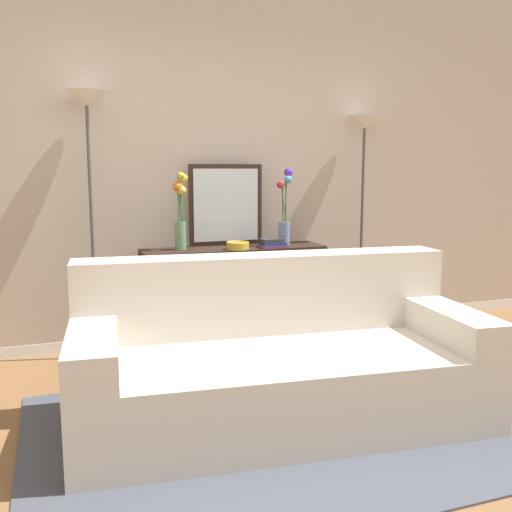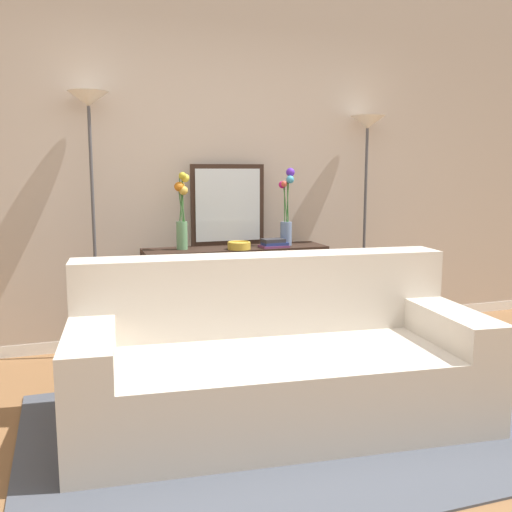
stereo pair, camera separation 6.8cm
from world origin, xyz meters
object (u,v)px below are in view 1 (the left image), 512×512
Objects in this scene: fruit_bowl at (238,245)px; couch at (278,364)px; console_table at (234,278)px; floor_lamp_right at (363,164)px; wall_mirror at (226,205)px; vase_short_flowers at (285,214)px; book_stack at (272,243)px; book_row_under_console at (180,344)px; vase_tall_flowers at (180,212)px; floor_lamp_left at (89,151)px.

couch is at bearing -97.68° from fruit_bowl.
console_table is 1.45m from floor_lamp_right.
couch is at bearing -95.92° from wall_mirror.
vase_short_flowers is 0.27m from book_stack.
book_row_under_console is (-0.43, 0.11, -0.75)m from fruit_bowl.
vase_short_flowers is at bearing 31.66° from book_stack.
book_stack is (0.45, 1.23, 0.50)m from couch.
book_stack is at bearing 3.05° from fruit_bowl.
book_row_under_console is at bearing -180.00° from console_table.
wall_mirror is (-1.17, 0.08, -0.32)m from floor_lamp_right.
vase_short_flowers is at bearing -20.42° from wall_mirror.
vase_tall_flowers reaches higher than book_row_under_console.
console_table is at bearing -2.00° from vase_tall_flowers.
vase_tall_flowers is at bearing -161.02° from wall_mirror.
vase_short_flowers is 2.04× the size of book_row_under_console.
floor_lamp_left is 1.06× the size of floor_lamp_right.
book_stack is at bearing -7.71° from book_row_under_console.
floor_lamp_right is 1.22m from wall_mirror.
console_table is at bearing 86.51° from fruit_bowl.
fruit_bowl is 0.87m from book_row_under_console.
floor_lamp_left is (-1.04, 0.07, 0.95)m from console_table.
floor_lamp_left is 11.06× the size of fruit_bowl.
fruit_bowl is (0.01, -0.26, -0.29)m from wall_mirror.
book_stack is 1.04m from book_row_under_console.
floor_lamp_left is 1.10m from wall_mirror.
wall_mirror is at bearing 92.39° from fruit_bowl.
wall_mirror reaches higher than fruit_bowl.
couch is 1.61m from vase_short_flowers.
console_table is at bearing 160.91° from book_stack.
fruit_bowl is at bearing -14.65° from book_row_under_console.
vase_tall_flowers is at bearing 32.28° from book_row_under_console.
floor_lamp_left is at bearing 173.46° from book_row_under_console.
console_table is 0.40m from book_stack.
couch is 1.36m from console_table.
floor_lamp_left reaches higher than fruit_bowl.
console_table is 2.46× the size of vase_tall_flowers.
vase_tall_flowers is 1.01m from book_row_under_console.
book_stack is at bearing -39.71° from wall_mirror.
floor_lamp_left is at bearing -175.56° from wall_mirror.
wall_mirror is (-0.02, 0.15, 0.55)m from console_table.
wall_mirror reaches higher than vase_short_flowers.
vase_tall_flowers is 1.93× the size of book_row_under_console.
vase_tall_flowers is 0.49m from fruit_bowl.
floor_lamp_right is at bearing -3.88° from wall_mirror.
couch is 1.26× the size of floor_lamp_right.
floor_lamp_right reaches higher than book_stack.
floor_lamp_right is 10.47× the size of fruit_bowl.
wall_mirror is at bearing 140.29° from book_stack.
vase_tall_flowers is (-0.39, -0.13, -0.03)m from wall_mirror.
console_table is 2.34× the size of vase_short_flowers.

